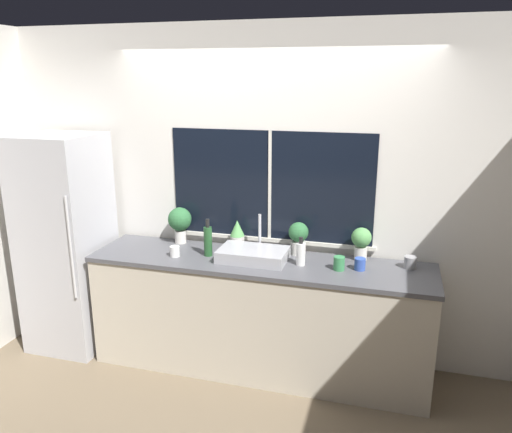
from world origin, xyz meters
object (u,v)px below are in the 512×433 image
Objects in this scene: potted_plant_far_left at (180,221)px; potted_plant_center_left at (237,234)px; potted_plant_far_right at (361,241)px; mug_green at (339,263)px; soap_bottle at (301,253)px; mug_grey at (410,262)px; refrigerator at (67,243)px; sink at (253,254)px; mug_white at (175,251)px; potted_plant_center_right at (298,236)px; bottle_tall at (208,241)px; mug_blue at (360,264)px.

potted_plant_far_left is 0.51m from potted_plant_center_left.
potted_plant_far_right is 0.31m from mug_green.
soap_bottle is 0.81m from mug_grey.
potted_plant_far_left is at bearing 180.00° from potted_plant_far_right.
sink is (1.64, 0.04, 0.05)m from refrigerator.
potted_plant_center_left is 2.88× the size of mug_white.
potted_plant_center_left is at bearing 37.84° from mug_white.
potted_plant_far_left is 1.18× the size of potted_plant_center_right.
bottle_tall is at bearing -34.20° from potted_plant_far_left.
potted_plant_far_right is at bearing 11.27° from bottle_tall.
potted_plant_far_right is (1.00, 0.00, 0.03)m from potted_plant_center_left.
potted_plant_center_right is at bearing 18.96° from bottle_tall.
sink reaches higher than potted_plant_far_right.
sink reaches higher than soap_bottle.
refrigerator is at bearing -173.74° from potted_plant_far_right.
bottle_tall is at bearing 179.92° from soap_bottle.
potted_plant_center_right is 2.57× the size of mug_green.
bottle_tall is 3.62× the size of mug_white.
bottle_tall is at bearing 1.60° from refrigerator.
mug_grey is at bearing 19.40° from mug_green.
refrigerator is at bearing 177.04° from mug_white.
potted_plant_center_right reaches higher than potted_plant_center_left.
potted_plant_center_left is 1.03m from mug_blue.
potted_plant_far_left is (0.93, 0.27, 0.20)m from refrigerator.
soap_bottle is (1.08, -0.23, -0.10)m from potted_plant_far_left.
sink is 1.69× the size of potted_plant_far_left.
potted_plant_far_left is (-0.71, 0.23, 0.15)m from sink.
mug_white is 0.81× the size of mug_green.
bottle_tall is 3.31× the size of mug_grey.
sink is 1.17m from mug_grey.
potted_plant_far_left is 1.40m from mug_green.
potted_plant_far_left is 3.72× the size of mug_white.
mug_blue is (2.45, 0.06, 0.05)m from refrigerator.
bottle_tall is at bearing -168.73° from potted_plant_far_right.
mug_grey reaches higher than mug_white.
potted_plant_far_left is at bearing 177.61° from mug_grey.
potted_plant_center_right is 0.86m from mug_grey.
bottle_tall is (1.27, 0.04, 0.13)m from refrigerator.
sink is 0.81m from mug_blue.
sink reaches higher than potted_plant_far_left.
potted_plant_center_left reaches higher than mug_grey.
bottle_tall is 1.03m from mug_green.
bottle_tall is 2.95× the size of mug_green.
mug_white is 1.79m from mug_grey.
sink is 0.40m from potted_plant_center_right.
mug_grey is at bearing 11.10° from soap_bottle.
potted_plant_far_left is 0.42m from bottle_tall.
potted_plant_center_right is 3.15× the size of mug_white.
potted_plant_center_left is 0.51m from potted_plant_center_right.
potted_plant_far_left is at bearing 180.00° from potted_plant_center_left.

